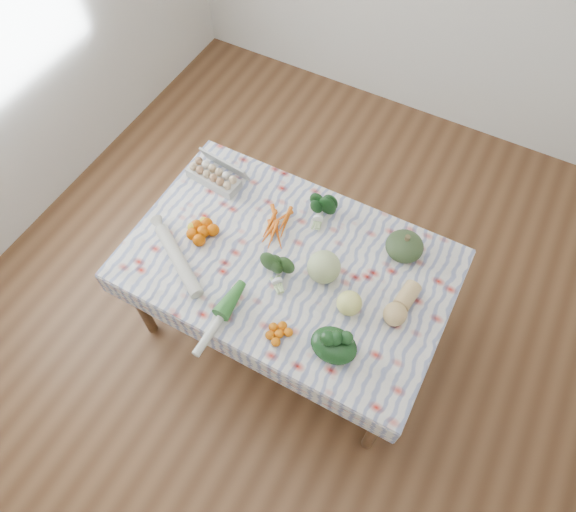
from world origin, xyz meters
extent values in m
plane|color=#55331D|center=(0.00, 0.00, 0.00)|extent=(4.50, 4.50, 0.00)
cube|color=brown|center=(0.00, 0.00, 0.73)|extent=(1.60, 1.00, 0.04)
cylinder|color=brown|center=(-0.74, -0.44, 0.35)|extent=(0.06, 0.06, 0.71)
cylinder|color=brown|center=(0.74, -0.44, 0.35)|extent=(0.06, 0.06, 0.71)
cylinder|color=brown|center=(-0.74, 0.44, 0.35)|extent=(0.06, 0.06, 0.71)
cylinder|color=brown|center=(0.74, 0.44, 0.35)|extent=(0.06, 0.06, 0.71)
cube|color=silver|center=(0.00, 0.00, 0.76)|extent=(1.66, 1.06, 0.01)
cube|color=#B7B8B2|center=(-0.62, 0.27, 0.80)|extent=(0.33, 0.16, 0.08)
cube|color=orange|center=(-0.16, 0.15, 0.78)|extent=(0.21, 0.19, 0.04)
ellipsoid|color=#113513|center=(0.01, 0.34, 0.83)|extent=(0.18, 0.17, 0.13)
ellipsoid|color=#334726|center=(0.50, 0.33, 0.83)|extent=(0.25, 0.25, 0.13)
sphere|color=#A9BB78|center=(0.19, 0.01, 0.85)|extent=(0.20, 0.20, 0.17)
ellipsoid|color=tan|center=(0.61, 0.03, 0.82)|extent=(0.14, 0.26, 0.11)
cube|color=#D05400|center=(-0.47, -0.07, 0.80)|extent=(0.27, 0.27, 0.07)
ellipsoid|color=#26461C|center=(-0.02, -0.11, 0.81)|extent=(0.20, 0.20, 0.10)
cube|color=orange|center=(0.16, -0.38, 0.78)|extent=(0.19, 0.19, 0.05)
sphere|color=#E7E671|center=(0.38, -0.10, 0.82)|extent=(0.15, 0.15, 0.12)
ellipsoid|color=black|center=(0.41, -0.32, 0.81)|extent=(0.23, 0.19, 0.10)
cylinder|color=beige|center=(-0.49, -0.27, 0.80)|extent=(0.44, 0.31, 0.07)
cylinder|color=beige|center=(-0.13, -0.45, 0.78)|extent=(0.05, 0.41, 0.04)
camera|label=1|loc=(0.65, -1.20, 3.02)|focal=32.00mm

